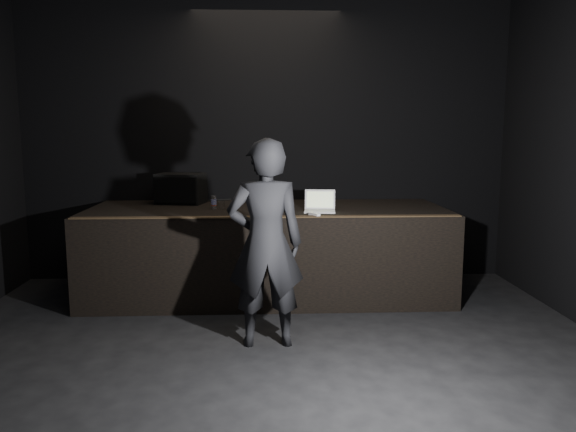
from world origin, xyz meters
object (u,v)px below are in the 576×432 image
at_px(stage_monitor, 181,189).
at_px(laptop, 320,206).
at_px(beer_can, 214,202).
at_px(person, 265,244).
at_px(stage_riser, 268,251).

distance_m(stage_monitor, laptop, 1.76).
xyz_separation_m(beer_can, person, (0.57, -1.47, -0.17)).
height_order(stage_riser, laptop, laptop).
height_order(stage_riser, stage_monitor, stage_monitor).
xyz_separation_m(stage_monitor, person, (1.00, -1.98, -0.28)).
relative_size(stage_riser, stage_monitor, 6.61).
height_order(laptop, person, person).
bearing_deg(person, stage_riser, -94.18).
bearing_deg(beer_can, stage_riser, 8.04).
bearing_deg(stage_riser, laptop, -28.97).
relative_size(stage_monitor, beer_can, 4.03).
bearing_deg(beer_can, laptop, -11.14).
bearing_deg(stage_monitor, beer_can, -37.30).
bearing_deg(stage_riser, stage_monitor, 157.49).
xyz_separation_m(stage_riser, laptop, (0.56, -0.31, 0.56)).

